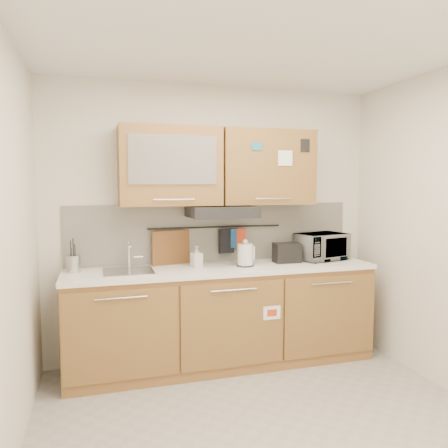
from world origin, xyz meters
TOP-DOWN VIEW (x-y plane):
  - floor at (0.00, 0.00)m, footprint 3.20×3.20m
  - ceiling at (0.00, 0.00)m, footprint 3.20×3.20m
  - wall_back at (0.00, 1.50)m, footprint 3.20×0.00m
  - wall_left at (-1.60, 0.00)m, footprint 0.00×3.00m
  - base_cabinet at (0.00, 1.19)m, footprint 2.80×0.64m
  - countertop at (0.00, 1.19)m, footprint 2.82×0.62m
  - backsplash at (0.00, 1.49)m, footprint 2.80×0.02m
  - upper_cabinets at (-0.00, 1.32)m, footprint 1.82×0.37m
  - range_hood at (0.00, 1.25)m, footprint 0.60×0.46m
  - sink at (-0.85, 1.21)m, footprint 0.42×0.40m
  - utensil_rail at (0.00, 1.45)m, footprint 1.30×0.02m
  - utensil_crock at (-1.30, 1.31)m, footprint 0.14×0.14m
  - kettle at (0.20, 1.16)m, footprint 0.19×0.17m
  - toaster at (0.65, 1.23)m, footprint 0.25×0.15m
  - microwave at (1.04, 1.27)m, footprint 0.54×0.43m
  - soap_bottle at (-0.23, 1.26)m, footprint 0.11×0.11m
  - cutting_board at (-0.44, 1.44)m, footprint 0.36×0.10m
  - oven_mitt at (0.19, 1.44)m, footprint 0.11×0.06m
  - dark_pouch at (0.10, 1.44)m, footprint 0.16×0.07m
  - pot_holder at (0.22, 1.44)m, footprint 0.15×0.02m

SIDE VIEW (x-z plane):
  - floor at x=0.00m, z-range 0.00..0.00m
  - base_cabinet at x=0.00m, z-range -0.03..0.85m
  - countertop at x=0.00m, z-range 0.88..0.92m
  - sink at x=-0.85m, z-range 0.79..1.05m
  - utensil_crock at x=-1.30m, z-range 0.85..1.14m
  - cutting_board at x=-0.44m, z-range 0.79..1.24m
  - soap_bottle at x=-0.23m, z-range 0.92..1.11m
  - toaster at x=0.65m, z-range 0.92..1.11m
  - kettle at x=0.20m, z-range 0.89..1.14m
  - microwave at x=1.04m, z-range 0.92..1.18m
  - dark_pouch at x=0.10m, z-range 1.00..1.24m
  - oven_mitt at x=0.19m, z-range 1.06..1.24m
  - pot_holder at x=0.22m, z-range 1.06..1.24m
  - backsplash at x=0.00m, z-range 0.92..1.48m
  - utensil_rail at x=0.00m, z-range 1.25..1.27m
  - wall_left at x=-1.60m, z-range -0.20..2.80m
  - wall_back at x=0.00m, z-range -0.30..2.90m
  - range_hood at x=0.00m, z-range 1.37..1.47m
  - upper_cabinets at x=0.00m, z-range 1.48..2.18m
  - ceiling at x=0.00m, z-range 2.60..2.60m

